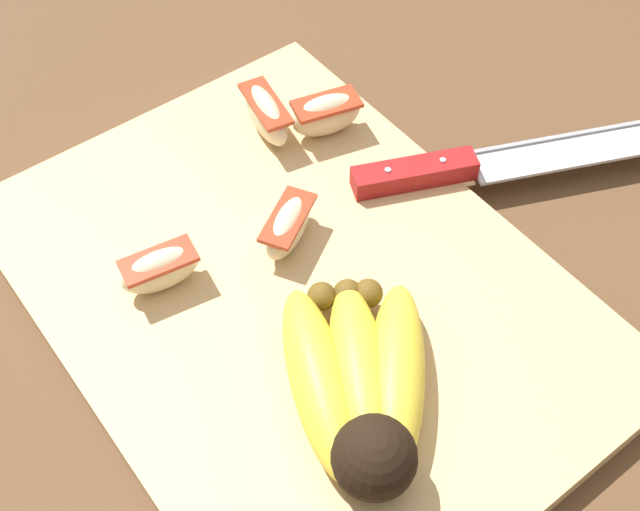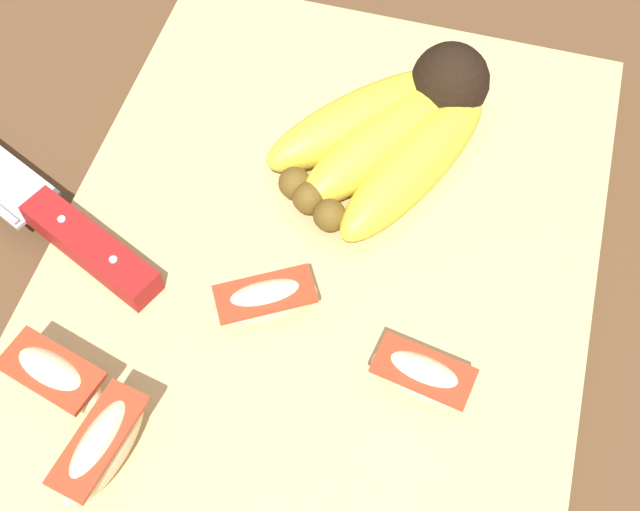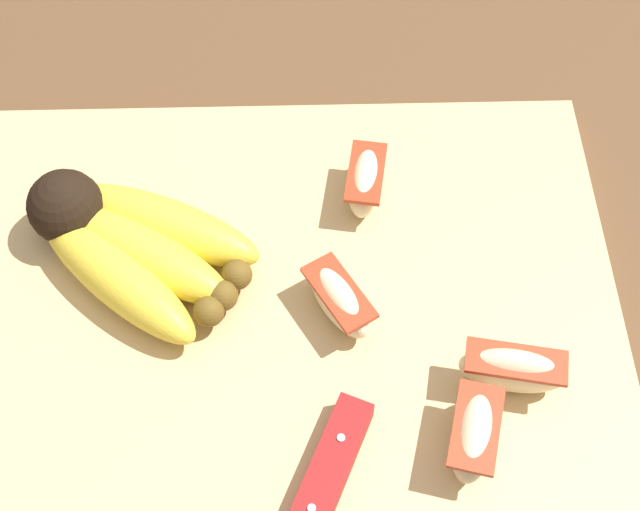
% 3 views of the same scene
% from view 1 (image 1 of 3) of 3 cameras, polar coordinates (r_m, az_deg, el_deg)
% --- Properties ---
extents(ground_plane, '(6.00, 6.00, 0.00)m').
position_cam_1_polar(ground_plane, '(0.61, -1.13, -3.59)').
color(ground_plane, brown).
extents(cutting_board, '(0.45, 0.33, 0.02)m').
position_cam_1_polar(cutting_board, '(0.61, -1.60, -2.55)').
color(cutting_board, tan).
rests_on(cutting_board, ground_plane).
extents(banana_bunch, '(0.17, 0.15, 0.05)m').
position_cam_1_polar(banana_bunch, '(0.53, 2.90, -9.03)').
color(banana_bunch, black).
rests_on(banana_bunch, cutting_board).
extents(chefs_knife, '(0.14, 0.27, 0.02)m').
position_cam_1_polar(chefs_knife, '(0.68, 10.37, 6.15)').
color(chefs_knife, silver).
rests_on(chefs_knife, cutting_board).
extents(apple_wedge_near, '(0.05, 0.06, 0.03)m').
position_cam_1_polar(apple_wedge_near, '(0.61, -2.20, 2.04)').
color(apple_wedge_near, beige).
rests_on(apple_wedge_near, cutting_board).
extents(apple_wedge_middle, '(0.04, 0.06, 0.04)m').
position_cam_1_polar(apple_wedge_middle, '(0.69, 0.44, 9.68)').
color(apple_wedge_middle, beige).
rests_on(apple_wedge_middle, cutting_board).
extents(apple_wedge_far, '(0.03, 0.06, 0.03)m').
position_cam_1_polar(apple_wedge_far, '(0.60, -10.90, -0.93)').
color(apple_wedge_far, beige).
rests_on(apple_wedge_far, cutting_board).
extents(apple_wedge_extra, '(0.07, 0.03, 0.04)m').
position_cam_1_polar(apple_wedge_extra, '(0.69, -3.71, 9.64)').
color(apple_wedge_extra, beige).
rests_on(apple_wedge_extra, cutting_board).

